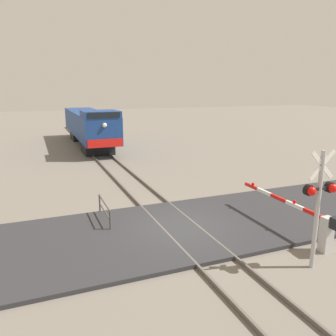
{
  "coord_description": "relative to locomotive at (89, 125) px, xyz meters",
  "views": [
    {
      "loc": [
        -5.28,
        -11.81,
        5.67
      ],
      "look_at": [
        0.83,
        3.38,
        1.79
      ],
      "focal_mm": 36.28,
      "sensor_mm": 36.0,
      "label": 1
    }
  ],
  "objects": [
    {
      "name": "rail_track_right",
      "position": [
        0.72,
        -22.33,
        -1.95
      ],
      "size": [
        0.08,
        80.0,
        0.15
      ],
      "primitive_type": "cube",
      "color": "#59544C",
      "rests_on": "ground_plane"
    },
    {
      "name": "crossing_gate",
      "position": [
        4.0,
        -25.36,
        -1.16
      ],
      "size": [
        0.36,
        5.47,
        1.4
      ],
      "color": "silver",
      "rests_on": "ground_plane"
    },
    {
      "name": "rail_track_left",
      "position": [
        -0.72,
        -22.33,
        -1.95
      ],
      "size": [
        0.08,
        80.0,
        0.15
      ],
      "primitive_type": "cube",
      "color": "#59544C",
      "rests_on": "ground_plane"
    },
    {
      "name": "road_surface",
      "position": [
        0.0,
        -22.33,
        -1.95
      ],
      "size": [
        36.0,
        6.0,
        0.15
      ],
      "primitive_type": "cube",
      "color": "#2D2D30",
      "rests_on": "ground_plane"
    },
    {
      "name": "crossing_signal",
      "position": [
        2.75,
        -26.66,
        0.36
      ],
      "size": [
        1.18,
        0.33,
        3.87
      ],
      "color": "#ADADB2",
      "rests_on": "ground_plane"
    },
    {
      "name": "ground_plane",
      "position": [
        0.0,
        -22.33,
        -2.03
      ],
      "size": [
        160.0,
        160.0,
        0.0
      ],
      "primitive_type": "plane",
      "color": "slate"
    },
    {
      "name": "locomotive",
      "position": [
        0.0,
        0.0,
        0.0
      ],
      "size": [
        2.95,
        16.09,
        3.85
      ],
      "color": "black",
      "rests_on": "ground_plane"
    },
    {
      "name": "guard_railing",
      "position": [
        -2.7,
        -20.45,
        -1.42
      ],
      "size": [
        0.08,
        2.27,
        0.95
      ],
      "color": "#4C4742",
      "rests_on": "ground_plane"
    }
  ]
}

